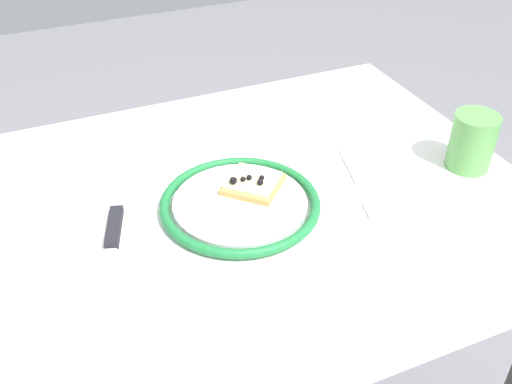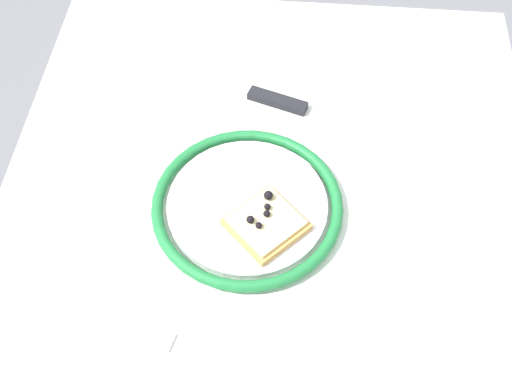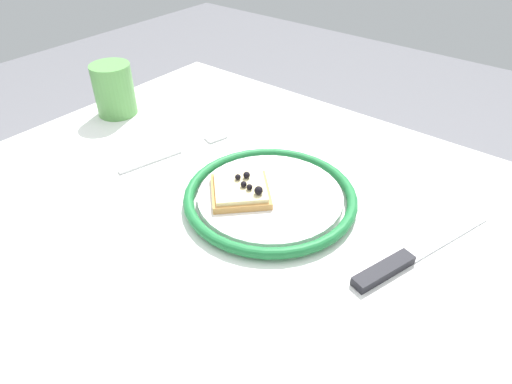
{
  "view_description": "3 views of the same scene",
  "coord_description": "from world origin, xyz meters",
  "px_view_note": "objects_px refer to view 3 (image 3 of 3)",
  "views": [
    {
      "loc": [
        0.3,
        0.71,
        1.34
      ],
      "look_at": [
        0.01,
        0.04,
        0.8
      ],
      "focal_mm": 41.91,
      "sensor_mm": 36.0,
      "label": 1
    },
    {
      "loc": [
        -0.43,
        -0.02,
        1.47
      ],
      "look_at": [
        0.05,
        0.02,
        0.78
      ],
      "focal_mm": 45.08,
      "sensor_mm": 36.0,
      "label": 2
    },
    {
      "loc": [
        0.33,
        -0.39,
        1.17
      ],
      "look_at": [
        0.02,
        0.0,
        0.79
      ],
      "focal_mm": 31.47,
      "sensor_mm": 36.0,
      "label": 3
    }
  ],
  "objects_px": {
    "plate": "(270,197)",
    "fork": "(176,152)",
    "knife": "(401,262)",
    "dining_table": "(245,256)",
    "pizza_slice_near": "(242,189)",
    "cup": "(114,90)"
  },
  "relations": [
    {
      "from": "pizza_slice_near",
      "to": "knife",
      "type": "relative_size",
      "value": 0.5
    },
    {
      "from": "plate",
      "to": "knife",
      "type": "relative_size",
      "value": 1.07
    },
    {
      "from": "plate",
      "to": "pizza_slice_near",
      "type": "distance_m",
      "value": 0.04
    },
    {
      "from": "pizza_slice_near",
      "to": "knife",
      "type": "bearing_deg",
      "value": 6.41
    },
    {
      "from": "knife",
      "to": "fork",
      "type": "distance_m",
      "value": 0.41
    },
    {
      "from": "pizza_slice_near",
      "to": "cup",
      "type": "distance_m",
      "value": 0.38
    },
    {
      "from": "pizza_slice_near",
      "to": "knife",
      "type": "xyz_separation_m",
      "value": [
        0.23,
        0.03,
        -0.02
      ]
    },
    {
      "from": "dining_table",
      "to": "knife",
      "type": "height_order",
      "value": "knife"
    },
    {
      "from": "pizza_slice_near",
      "to": "cup",
      "type": "bearing_deg",
      "value": 169.85
    },
    {
      "from": "knife",
      "to": "cup",
      "type": "xyz_separation_m",
      "value": [
        -0.61,
        0.04,
        0.04
      ]
    },
    {
      "from": "knife",
      "to": "fork",
      "type": "height_order",
      "value": "knife"
    },
    {
      "from": "dining_table",
      "to": "fork",
      "type": "bearing_deg",
      "value": 168.78
    },
    {
      "from": "dining_table",
      "to": "plate",
      "type": "height_order",
      "value": "plate"
    },
    {
      "from": "pizza_slice_near",
      "to": "fork",
      "type": "bearing_deg",
      "value": 169.05
    },
    {
      "from": "dining_table",
      "to": "fork",
      "type": "relative_size",
      "value": 4.55
    },
    {
      "from": "plate",
      "to": "fork",
      "type": "xyz_separation_m",
      "value": [
        -0.21,
        0.01,
        -0.01
      ]
    },
    {
      "from": "cup",
      "to": "knife",
      "type": "bearing_deg",
      "value": -3.81
    },
    {
      "from": "knife",
      "to": "fork",
      "type": "relative_size",
      "value": 1.18
    },
    {
      "from": "plate",
      "to": "cup",
      "type": "relative_size",
      "value": 2.55
    },
    {
      "from": "dining_table",
      "to": "plate",
      "type": "distance_m",
      "value": 0.12
    },
    {
      "from": "plate",
      "to": "knife",
      "type": "bearing_deg",
      "value": 0.34
    },
    {
      "from": "plate",
      "to": "cup",
      "type": "distance_m",
      "value": 0.41
    }
  ]
}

